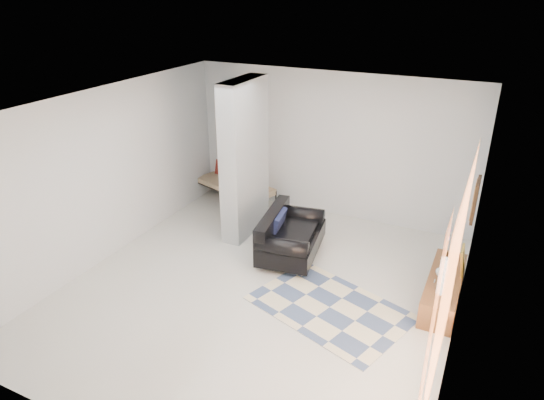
% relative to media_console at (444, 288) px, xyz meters
% --- Properties ---
extents(floor, '(6.00, 6.00, 0.00)m').
position_rel_media_console_xyz_m(floor, '(-2.52, -0.90, -0.21)').
color(floor, silver).
rests_on(floor, ground).
extents(ceiling, '(6.00, 6.00, 0.00)m').
position_rel_media_console_xyz_m(ceiling, '(-2.52, -0.90, 2.59)').
color(ceiling, white).
rests_on(ceiling, wall_back).
extents(wall_back, '(6.00, 0.00, 6.00)m').
position_rel_media_console_xyz_m(wall_back, '(-2.52, 2.10, 1.19)').
color(wall_back, silver).
rests_on(wall_back, ground).
extents(wall_front, '(6.00, 0.00, 6.00)m').
position_rel_media_console_xyz_m(wall_front, '(-2.52, -3.90, 1.19)').
color(wall_front, silver).
rests_on(wall_front, ground).
extents(wall_left, '(0.00, 6.00, 6.00)m').
position_rel_media_console_xyz_m(wall_left, '(-5.27, -0.90, 1.19)').
color(wall_left, silver).
rests_on(wall_left, ground).
extents(wall_right, '(0.00, 6.00, 6.00)m').
position_rel_media_console_xyz_m(wall_right, '(0.23, -0.90, 1.19)').
color(wall_right, silver).
rests_on(wall_right, ground).
extents(partition_column, '(0.35, 1.20, 2.80)m').
position_rel_media_console_xyz_m(partition_column, '(-3.62, 0.70, 1.19)').
color(partition_column, '#A8ADAF').
rests_on(partition_column, floor).
extents(hallway_door, '(0.85, 0.06, 2.04)m').
position_rel_media_console_xyz_m(hallway_door, '(-4.62, 2.06, 0.81)').
color(hallway_door, white).
rests_on(hallway_door, floor).
extents(curtain, '(0.00, 2.55, 2.55)m').
position_rel_media_console_xyz_m(curtain, '(0.15, -2.05, 1.24)').
color(curtain, orange).
rests_on(curtain, wall_right).
extents(wall_art, '(0.04, 0.45, 0.55)m').
position_rel_media_console_xyz_m(wall_art, '(0.20, -0.00, 1.44)').
color(wall_art, '#351F0E').
rests_on(wall_art, wall_right).
extents(media_console, '(0.45, 1.61, 0.80)m').
position_rel_media_console_xyz_m(media_console, '(0.00, 0.00, 0.00)').
color(media_console, brown).
rests_on(media_console, floor).
extents(loveseat, '(1.09, 1.61, 0.76)m').
position_rel_media_console_xyz_m(loveseat, '(-2.56, 0.23, 0.15)').
color(loveseat, silver).
rests_on(loveseat, floor).
extents(daybed, '(1.85, 1.21, 0.77)m').
position_rel_media_console_xyz_m(daybed, '(-4.44, 1.73, 0.21)').
color(daybed, black).
rests_on(daybed, floor).
extents(area_rug, '(2.47, 2.02, 0.01)m').
position_rel_media_console_xyz_m(area_rug, '(-1.41, -0.88, -0.20)').
color(area_rug, beige).
rests_on(area_rug, floor).
extents(cylinder_lamp, '(0.10, 0.10, 0.55)m').
position_rel_media_console_xyz_m(cylinder_lamp, '(-0.02, -0.45, 0.47)').
color(cylinder_lamp, beige).
rests_on(cylinder_lamp, media_console).
extents(bronze_figurine, '(0.12, 0.12, 0.22)m').
position_rel_media_console_xyz_m(bronze_figurine, '(-0.05, 0.33, 0.30)').
color(bronze_figurine, '#2F1F14').
rests_on(bronze_figurine, media_console).
extents(vase, '(0.20, 0.20, 0.19)m').
position_rel_media_console_xyz_m(vase, '(-0.05, -0.01, 0.29)').
color(vase, white).
rests_on(vase, media_console).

